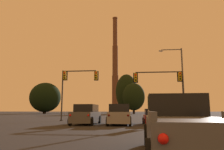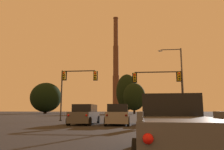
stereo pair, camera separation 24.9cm
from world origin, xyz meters
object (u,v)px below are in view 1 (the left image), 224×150
suv_center_lane_front (120,115)px  pickup_truck_right_lane_third (183,128)px  suv_left_lane_front (86,115)px  smokestack (115,74)px  hatchback_right_lane_front (154,117)px  traffic_light_overhead_right (166,82)px  traffic_light_overhead_left (74,82)px  street_lamp (179,76)px

suv_center_lane_front → pickup_truck_right_lane_third: (2.69, -13.91, -0.09)m
suv_left_lane_front → smokestack: (-6.99, 117.09, 23.68)m
hatchback_right_lane_front → traffic_light_overhead_right: traffic_light_overhead_right is taller
suv_left_lane_front → traffic_light_overhead_left: size_ratio=0.76×
suv_center_lane_front → hatchback_right_lane_front: 3.12m
street_lamp → hatchback_right_lane_front: bearing=-115.9°
hatchback_right_lane_front → suv_left_lane_front: suv_left_lane_front is taller
traffic_light_overhead_left → smokestack: bearing=92.0°
pickup_truck_right_lane_third → street_lamp: size_ratio=0.57×
traffic_light_overhead_left → smokestack: 112.10m
traffic_light_overhead_right → suv_center_lane_front: bearing=-130.2°
hatchback_right_lane_front → traffic_light_overhead_right: (2.11, 5.95, 3.96)m
smokestack → suv_left_lane_front: bearing=-86.6°
hatchback_right_lane_front → street_lamp: bearing=63.8°
hatchback_right_lane_front → traffic_light_overhead_left: 12.44m
suv_center_lane_front → traffic_light_overhead_left: size_ratio=0.76×
suv_center_lane_front → hatchback_right_lane_front: size_ratio=1.20×
street_lamp → smokestack: (-17.66, 108.12, 18.72)m
pickup_truck_right_lane_third → traffic_light_overhead_right: 20.60m
pickup_truck_right_lane_third → traffic_light_overhead_left: 23.20m
suv_left_lane_front → pickup_truck_right_lane_third: bearing=-65.7°
suv_center_lane_front → smokestack: 120.15m
suv_center_lane_front → hatchback_right_lane_front: bearing=2.6°
suv_center_lane_front → hatchback_right_lane_front: suv_center_lane_front is taller
pickup_truck_right_lane_third → suv_left_lane_front: size_ratio=1.12×
traffic_light_overhead_right → smokestack: bearing=97.9°
pickup_truck_right_lane_third → traffic_light_overhead_left: bearing=115.7°
pickup_truck_right_lane_third → suv_left_lane_front: (-5.87, 14.17, 0.09)m
hatchback_right_lane_front → smokestack: size_ratio=0.07×
suv_center_lane_front → suv_left_lane_front: bearing=173.9°
hatchback_right_lane_front → smokestack: bearing=96.2°
pickup_truck_right_lane_third → traffic_light_overhead_right: bearing=85.2°
suv_center_lane_front → smokestack: size_ratio=0.08×
traffic_light_overhead_left → pickup_truck_right_lane_third: bearing=-66.6°
pickup_truck_right_lane_third → hatchback_right_lane_front: size_ratio=1.36×
suv_left_lane_front → traffic_light_overhead_left: 8.51m
pickup_truck_right_lane_third → smokestack: bearing=98.0°
street_lamp → suv_left_lane_front: bearing=-139.9°
hatchback_right_lane_front → traffic_light_overhead_left: (-9.47, 6.83, 4.27)m
suv_center_lane_front → suv_left_lane_front: same height
traffic_light_overhead_left → hatchback_right_lane_front: bearing=-35.8°
hatchback_right_lane_front → traffic_light_overhead_right: bearing=70.2°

